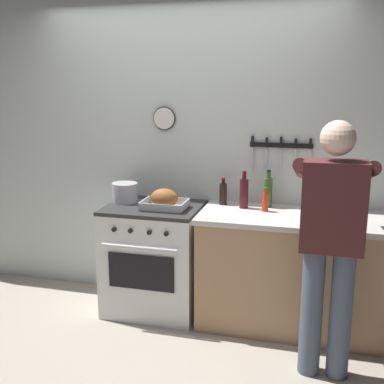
% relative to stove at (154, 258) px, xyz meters
% --- Properties ---
extents(ground_plane, '(8.00, 8.00, 0.00)m').
position_rel_stove_xyz_m(ground_plane, '(0.22, -0.99, -0.45)').
color(ground_plane, '#A89E8E').
extents(wall_back, '(6.00, 0.13, 2.60)m').
position_rel_stove_xyz_m(wall_back, '(0.22, 0.36, 0.85)').
color(wall_back, silver).
rests_on(wall_back, ground).
extents(counter_block, '(2.03, 0.65, 0.90)m').
position_rel_stove_xyz_m(counter_block, '(1.42, 0.00, 0.00)').
color(counter_block, tan).
rests_on(counter_block, ground).
extents(stove, '(0.76, 0.67, 0.90)m').
position_rel_stove_xyz_m(stove, '(0.00, 0.00, 0.00)').
color(stove, white).
rests_on(stove, ground).
extents(person_cook, '(0.51, 0.63, 1.66)m').
position_rel_stove_xyz_m(person_cook, '(1.37, -0.58, 0.50)').
color(person_cook, '#4C566B').
rests_on(person_cook, ground).
extents(roasting_pan, '(0.35, 0.26, 0.16)m').
position_rel_stove_xyz_m(roasting_pan, '(0.12, -0.06, 0.52)').
color(roasting_pan, '#B7B7BC').
rests_on(roasting_pan, stove).
extents(stock_pot, '(0.21, 0.21, 0.16)m').
position_rel_stove_xyz_m(stock_pot, '(-0.27, 0.07, 0.53)').
color(stock_pot, '#B7B7BC').
rests_on(stock_pot, stove).
extents(cutting_board, '(0.36, 0.24, 0.02)m').
position_rel_stove_xyz_m(cutting_board, '(1.39, -0.05, 0.46)').
color(cutting_board, tan).
rests_on(cutting_board, counter_block).
extents(bottle_soy_sauce, '(0.06, 0.06, 0.23)m').
position_rel_stove_xyz_m(bottle_soy_sauce, '(0.54, 0.19, 0.54)').
color(bottle_soy_sauce, black).
rests_on(bottle_soy_sauce, counter_block).
extents(bottle_wine_red, '(0.07, 0.07, 0.30)m').
position_rel_stove_xyz_m(bottle_wine_red, '(0.72, 0.12, 0.58)').
color(bottle_wine_red, '#47141E').
rests_on(bottle_wine_red, counter_block).
extents(bottle_olive_oil, '(0.07, 0.07, 0.30)m').
position_rel_stove_xyz_m(bottle_olive_oil, '(0.90, 0.20, 0.58)').
color(bottle_olive_oil, '#385623').
rests_on(bottle_olive_oil, counter_block).
extents(bottle_hot_sauce, '(0.05, 0.05, 0.19)m').
position_rel_stove_xyz_m(bottle_hot_sauce, '(0.89, 0.07, 0.53)').
color(bottle_hot_sauce, red).
rests_on(bottle_hot_sauce, counter_block).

